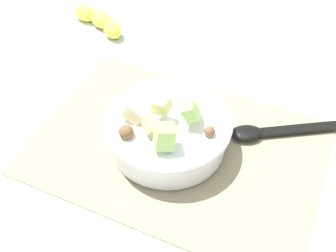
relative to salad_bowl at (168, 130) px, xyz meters
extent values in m
plane|color=silver|center=(0.02, 0.00, -0.04)|extent=(2.40, 2.40, 0.00)
cube|color=gray|center=(0.02, 0.00, -0.04)|extent=(0.47, 0.33, 0.01)
cylinder|color=white|center=(0.00, 0.00, -0.01)|extent=(0.19, 0.19, 0.05)
torus|color=white|center=(0.00, 0.00, 0.02)|extent=(0.21, 0.21, 0.02)
cube|color=beige|center=(-0.01, 0.00, 0.05)|extent=(0.03, 0.03, 0.03)
sphere|color=brown|center=(0.07, 0.00, 0.03)|extent=(0.02, 0.02, 0.03)
cube|color=#E5D684|center=(-0.01, -0.03, 0.04)|extent=(0.04, 0.03, 0.03)
cube|color=beige|center=(-0.05, -0.01, 0.03)|extent=(0.04, 0.03, 0.04)
sphere|color=brown|center=(-0.05, -0.05, 0.03)|extent=(0.04, 0.03, 0.04)
cube|color=#A3CC6B|center=(0.02, -0.05, 0.04)|extent=(0.04, 0.04, 0.04)
cube|color=beige|center=(0.03, 0.03, 0.04)|extent=(0.04, 0.04, 0.03)
cube|color=#A3CC6B|center=(0.04, 0.01, 0.05)|extent=(0.04, 0.03, 0.03)
ellipsoid|color=black|center=(0.11, 0.07, -0.03)|extent=(0.07, 0.06, 0.01)
cube|color=black|center=(0.21, 0.13, -0.03)|extent=(0.16, 0.11, 0.01)
ellipsoid|color=yellow|center=(-0.24, 0.24, -0.02)|extent=(0.07, 0.06, 0.04)
ellipsoid|color=yellow|center=(-0.28, 0.26, -0.02)|extent=(0.06, 0.05, 0.04)
ellipsoid|color=yellow|center=(-0.33, 0.27, -0.02)|extent=(0.06, 0.04, 0.04)
camera|label=1|loc=(0.19, -0.43, 0.51)|focal=45.67mm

